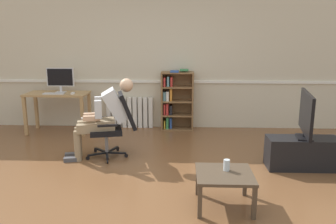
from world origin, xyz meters
The scene contains 14 objects.
ground_plane centered at (0.00, 0.00, 0.00)m, with size 18.00×18.00×0.00m, color brown.
back_wall centered at (0.00, 2.65, 1.35)m, with size 12.00×0.13×2.70m.
computer_desk centered at (-1.99, 2.15, 0.63)m, with size 1.14×0.58×0.76m.
imac_monitor centered at (-1.93, 2.23, 1.02)m, with size 0.51×0.14×0.46m.
keyboard centered at (-2.00, 2.01, 0.77)m, with size 0.38×0.12×0.02m, color silver.
computer_mouse centered at (-1.65, 2.03, 0.77)m, with size 0.06×0.10×0.03m, color white.
bookshelf centered at (0.22, 2.44, 0.57)m, with size 0.62×0.30×1.18m.
radiator centered at (-0.69, 2.54, 0.31)m, with size 0.92×0.08×0.61m.
office_chair centered at (-0.64, 0.85, 0.53)m, with size 0.78×0.64×0.98m.
person_seated centered at (-0.80, 0.81, 0.64)m, with size 1.06×0.54×1.19m.
tv_stand centered at (2.04, 0.48, 0.22)m, with size 0.98×0.38×0.44m.
tv_screen centered at (2.04, 0.48, 0.77)m, with size 0.26×0.93×0.63m.
coffee_table centered at (0.82, -0.67, 0.33)m, with size 0.60×0.59×0.38m.
drinking_glass centered at (0.85, -0.60, 0.44)m, with size 0.07×0.07×0.12m, color silver.
Camera 1 is at (0.36, -4.13, 1.82)m, focal length 36.87 mm.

